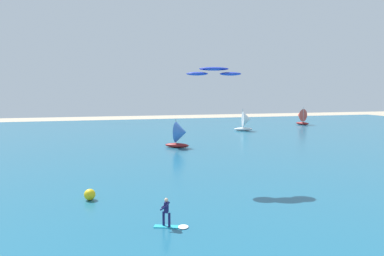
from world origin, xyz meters
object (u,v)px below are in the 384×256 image
at_px(kite, 214,72).
at_px(kitesurfer, 170,217).
at_px(marker_buoy, 90,195).
at_px(sailboat_trailing, 301,117).
at_px(sailboat_mid_left, 246,121).
at_px(sailboat_far_right, 180,134).

bearing_deg(kite, kitesurfer, -122.25).
xyz_separation_m(kitesurfer, marker_buoy, (-4.35, 6.50, -0.21)).
height_order(kitesurfer, marker_buoy, kitesurfer).
xyz_separation_m(kite, sailboat_trailing, (36.24, 44.46, -7.35)).
xyz_separation_m(sailboat_mid_left, sailboat_far_right, (-17.16, -16.98, -0.12)).
bearing_deg(kitesurfer, sailboat_trailing, 51.90).
bearing_deg(sailboat_trailing, kitesurfer, -128.10).
distance_m(sailboat_mid_left, sailboat_far_right, 24.15).
bearing_deg(sailboat_far_right, sailboat_mid_left, 44.70).
bearing_deg(sailboat_trailing, sailboat_far_right, -143.44).
xyz_separation_m(sailboat_mid_left, sailboat_trailing, (17.30, 8.57, -0.08)).
bearing_deg(kitesurfer, marker_buoy, 123.78).
distance_m(sailboat_far_right, sailboat_trailing, 42.90).
distance_m(kite, marker_buoy, 13.54).
xyz_separation_m(sailboat_trailing, marker_buoy, (-46.24, -46.92, -1.45)).
distance_m(kitesurfer, marker_buoy, 7.82).
height_order(kite, sailboat_far_right, kite).
xyz_separation_m(kite, sailboat_far_right, (1.78, 18.91, -7.39)).
height_order(sailboat_mid_left, sailboat_trailing, sailboat_mid_left).
relative_size(kite, marker_buoy, 5.92).
bearing_deg(sailboat_mid_left, sailboat_trailing, 26.35).
bearing_deg(sailboat_mid_left, sailboat_far_right, -135.30).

